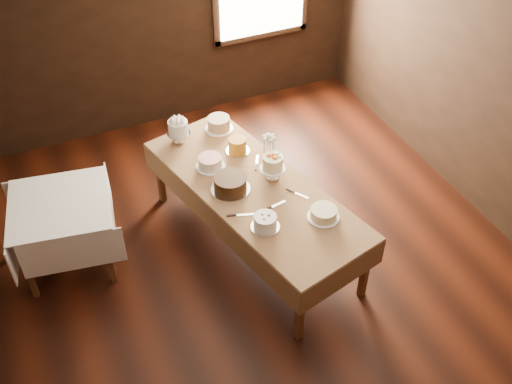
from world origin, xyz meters
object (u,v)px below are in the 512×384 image
object	(u,v)px
cake_server_d	(257,160)
flower_vase	(269,159)
cake_chocolate	(230,184)
cake_cream	(324,214)
cake_flowers	(273,168)
cake_server_e	(245,215)
cake_server_c	(231,174)
display_table	(254,191)
cake_meringue	(178,132)
cake_server_a	(278,204)
side_table	(60,211)
cake_server_b	(302,195)
cake_lattice	(210,163)
cake_swirl	(265,222)
cake_speckled	(219,124)
cake_caramel	(237,146)

from	to	relation	value
cake_server_d	flower_vase	xyz separation A→B (m)	(0.08, -0.10, 0.06)
cake_chocolate	cake_cream	distance (m)	0.91
cake_flowers	cake_server_e	xyz separation A→B (m)	(-0.44, -0.37, -0.11)
cake_server_c	display_table	bearing A→B (deg)	167.95
cake_server_c	flower_vase	size ratio (longest dim) A/B	1.86
cake_server_e	flower_vase	size ratio (longest dim) A/B	1.86
cake_meringue	cake_chocolate	distance (m)	0.93
flower_vase	cake_server_d	bearing A→B (deg)	127.71
cake_server_c	cake_server_a	bearing A→B (deg)	163.32
side_table	flower_vase	size ratio (longest dim) A/B	7.99
cake_server_b	cake_server_d	world-z (taller)	same
cake_flowers	cake_server_d	distance (m)	0.32
flower_vase	cake_server_b	bearing A→B (deg)	-81.81
cake_lattice	cake_server_a	xyz separation A→B (m)	(0.37, -0.75, -0.05)
side_table	cake_swirl	world-z (taller)	cake_swirl
cake_flowers	cake_swirl	distance (m)	0.68
cake_server_d	cake_server_e	world-z (taller)	same
cake_meringue	cake_server_e	size ratio (longest dim) A/B	1.09
cake_flowers	cake_server_a	size ratio (longest dim) A/B	1.07
cake_meringue	cake_server_c	distance (m)	0.77
cake_server_e	cake_speckled	bearing A→B (deg)	96.41
side_table	cake_server_c	size ratio (longest dim) A/B	4.28
cake_flowers	cake_server_d	xyz separation A→B (m)	(-0.02, 0.30, -0.11)
cake_cream	flower_vase	world-z (taller)	flower_vase
display_table	cake_cream	world-z (taller)	cake_cream
cake_speckled	display_table	bearing A→B (deg)	-92.37
cake_chocolate	flower_vase	distance (m)	0.52
side_table	cake_cream	bearing A→B (deg)	-28.45
cake_caramel	cake_cream	world-z (taller)	cake_caramel
display_table	cake_caramel	distance (m)	0.58
cake_speckled	cake_lattice	bearing A→B (deg)	-118.86
cake_chocolate	cake_flowers	size ratio (longest dim) A/B	1.61
cake_lattice	cake_cream	size ratio (longest dim) A/B	0.97
cake_chocolate	cake_server_c	distance (m)	0.22
display_table	cake_caramel	world-z (taller)	cake_caramel
cake_meringue	cake_server_e	distance (m)	1.29
cake_lattice	side_table	bearing A→B (deg)	177.28
side_table	cake_meringue	distance (m)	1.39
cake_flowers	cake_server_d	world-z (taller)	cake_flowers
display_table	cake_flowers	world-z (taller)	cake_flowers
display_table	side_table	distance (m)	1.78
cake_flowers	cake_cream	size ratio (longest dim) A/B	0.87
cake_chocolate	cake_swirl	world-z (taller)	cake_chocolate
display_table	cake_caramel	xyz separation A→B (m)	(0.07, 0.56, 0.13)
cake_swirl	flower_vase	xyz separation A→B (m)	(0.40, 0.79, 0.00)
cake_meringue	cake_lattice	distance (m)	0.55
cake_speckled	flower_vase	size ratio (longest dim) A/B	2.37
cake_lattice	cake_flowers	xyz separation A→B (m)	(0.48, -0.38, 0.06)
cake_server_c	cake_server_e	size ratio (longest dim) A/B	1.00
cake_caramel	cake_swirl	size ratio (longest dim) A/B	0.88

